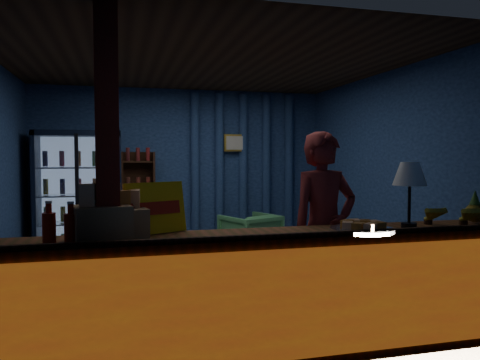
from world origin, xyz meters
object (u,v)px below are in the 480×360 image
object	(u,v)px
shopkeeper	(324,229)
green_chair	(250,236)
pastry_tray	(362,228)
table_lamp	(410,176)

from	to	relation	value
shopkeeper	green_chair	size ratio (longest dim) A/B	2.37
green_chair	shopkeeper	bearing A→B (deg)	65.52
shopkeeper	pastry_tray	world-z (taller)	shopkeeper
shopkeeper	pastry_tray	distance (m)	0.58
green_chair	pastry_tray	distance (m)	3.46
pastry_tray	table_lamp	xyz separation A→B (m)	(0.47, 0.07, 0.40)
table_lamp	pastry_tray	bearing A→B (deg)	-170.90
shopkeeper	pastry_tray	xyz separation A→B (m)	(0.06, -0.57, 0.10)
pastry_tray	green_chair	bearing A→B (deg)	89.25
shopkeeper	table_lamp	bearing A→B (deg)	-50.33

